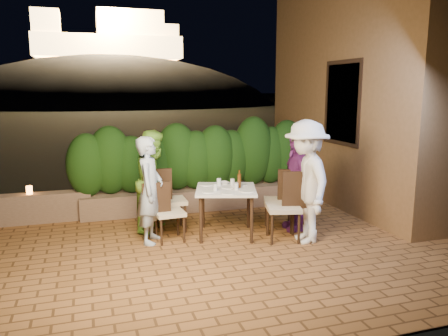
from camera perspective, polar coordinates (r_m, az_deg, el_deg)
name	(u,v)px	position (r m, az deg, el deg)	size (l,w,h in m)	color
ground	(221,254)	(6.24, -0.37, -11.11)	(400.00, 400.00, 0.00)	black
terrace_floor	(211,245)	(6.70, -1.66, -10.05)	(7.00, 6.00, 0.15)	brown
building_wall	(365,76)	(9.23, 17.93, 11.33)	(1.60, 5.00, 5.00)	brown
window_pane	(343,103)	(8.38, 15.34, 8.19)	(0.08, 1.00, 1.40)	black
window_frame	(343,103)	(8.38, 15.28, 8.19)	(0.06, 1.15, 1.55)	black
planter	(195,199)	(8.34, -3.75, -4.00)	(4.20, 0.55, 0.40)	brown
hedge	(195,160)	(8.18, -3.82, 1.09)	(4.00, 0.70, 1.10)	#16370F
parapet	(24,209)	(8.17, -24.71, -4.88)	(2.20, 0.30, 0.50)	brown
hill	(113,132)	(65.95, -14.33, 4.55)	(52.00, 40.00, 22.00)	black
fortress	(108,29)	(66.17, -14.91, 17.14)	(26.00, 8.00, 8.00)	#FFCC7A
dining_table	(226,212)	(6.81, 0.26, -5.74)	(0.90, 0.90, 0.75)	white
plate_nw	(209,192)	(6.48, -1.98, -3.11)	(0.20, 0.20, 0.01)	white
plate_sw	(207,184)	(6.95, -2.29, -2.17)	(0.23, 0.23, 0.01)	white
plate_ne	(247,191)	(6.53, 3.05, -2.99)	(0.24, 0.24, 0.01)	white
plate_se	(241,185)	(6.95, 2.28, -2.17)	(0.20, 0.20, 0.01)	white
plate_centre	(228,188)	(6.74, 0.56, -2.57)	(0.21, 0.21, 0.01)	white
plate_front	(228,193)	(6.38, 0.52, -3.30)	(0.20, 0.20, 0.01)	white
glass_nw	(215,187)	(6.54, -1.13, -2.55)	(0.06, 0.06, 0.10)	silver
glass_sw	(219,182)	(6.88, -0.66, -1.84)	(0.07, 0.07, 0.12)	silver
glass_ne	(236,186)	(6.61, 1.62, -2.42)	(0.06, 0.06, 0.11)	silver
glass_se	(232,182)	(6.86, 1.11, -1.89)	(0.07, 0.07, 0.12)	silver
beer_bottle	(239,179)	(6.73, 2.01, -1.43)	(0.05, 0.05, 0.28)	#512A0D
bowl	(224,183)	(7.01, -0.06, -1.95)	(0.16, 0.16, 0.04)	white
chair_left_front	(170,211)	(6.60, -7.13, -5.64)	(0.42, 0.42, 0.91)	black
chair_left_back	(171,199)	(7.07, -6.96, -4.10)	(0.47, 0.47, 1.02)	black
chair_right_front	(283,206)	(6.62, 7.76, -4.96)	(0.49, 0.49, 1.05)	black
chair_right_back	(279,200)	(7.08, 7.17, -4.15)	(0.46, 0.46, 1.00)	black
diner_blue	(150,190)	(6.50, -9.62, -2.86)	(0.58, 0.38, 1.59)	#A3B8D2
diner_green	(155,181)	(7.05, -9.01, -1.66)	(0.79, 0.61, 1.62)	#84CB3F
diner_white	(306,182)	(6.52, 10.63, -1.78)	(1.18, 0.68, 1.82)	white
diner_purple	(296,182)	(7.09, 9.41, -1.79)	(0.92, 0.38, 1.57)	#73297C
parapet_lamp	(29,190)	(8.08, -24.09, -2.65)	(0.10, 0.10, 0.14)	orange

